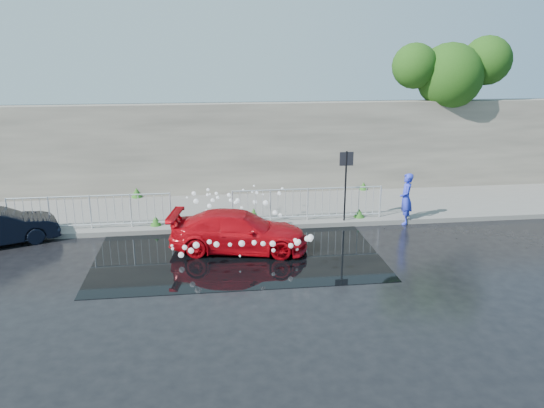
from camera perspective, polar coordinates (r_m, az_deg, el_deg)
The scene contains 13 objects.
ground at distance 14.45m, azimuth -5.46°, elevation -6.85°, with size 90.00×90.00×0.00m, color black.
pavement at distance 19.12m, azimuth -6.00°, elevation -0.72°, with size 30.00×4.00×0.15m, color #61605D.
curb at distance 17.22m, azimuth -5.83°, elevation -2.66°, with size 30.00×0.25×0.16m, color #61605D.
retaining_wall at distance 20.82m, azimuth -6.31°, elevation 5.88°, with size 30.00×0.60×3.50m, color #554F47.
puddle at distance 15.39m, azimuth -3.73°, elevation -5.28°, with size 8.00×5.00×0.01m, color black.
sign_post at distance 17.44m, azimuth 7.95°, elevation 3.14°, with size 0.45×0.06×2.50m.
tree at distance 22.95m, azimuth 18.83°, elevation 13.32°, with size 4.87×2.64×6.18m.
railing_left at distance 17.73m, azimuth -18.95°, elevation -0.70°, with size 5.05×0.05×1.10m.
railing_right at distance 17.66m, azimuth 3.85°, elevation 0.12°, with size 5.05×0.05×1.10m.
weeds at distance 18.57m, azimuth -6.38°, elevation -0.43°, with size 12.17×3.93×0.46m.
water_spray at distance 15.72m, azimuth -3.37°, elevation -1.97°, with size 3.68×5.69×1.06m.
red_car at distance 15.42m, azimuth -3.58°, elevation -2.95°, with size 1.62×3.99×1.16m, color #AE060F.
person at distance 18.21m, azimuth 14.22°, elevation 0.55°, with size 0.63×0.41×1.72m, color #2937D0.
Camera 1 is at (-0.32, -13.26, 5.72)m, focal length 35.00 mm.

